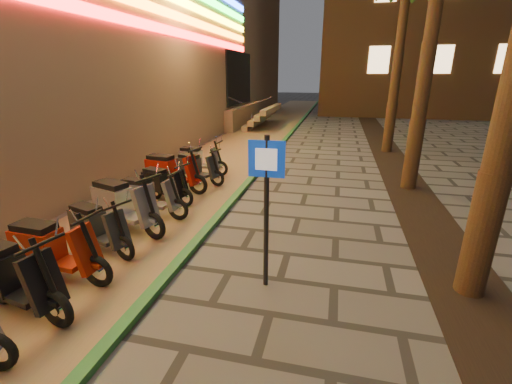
% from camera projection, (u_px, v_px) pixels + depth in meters
% --- Properties ---
extents(ground, '(120.00, 120.00, 0.00)m').
position_uv_depth(ground, '(186.00, 349.00, 4.01)').
color(ground, '#474442').
rests_on(ground, ground).
extents(parking_strip, '(3.40, 60.00, 0.01)m').
position_uv_depth(parking_strip, '(230.00, 154.00, 13.78)').
color(parking_strip, '#8C7251').
rests_on(parking_strip, ground).
extents(green_curb, '(0.18, 60.00, 0.10)m').
position_uv_depth(green_curb, '(272.00, 155.00, 13.39)').
color(green_curb, '#286B32').
rests_on(green_curb, ground).
extents(planting_strip, '(1.20, 40.00, 0.02)m').
position_uv_depth(planting_strip, '(423.00, 214.00, 7.82)').
color(planting_strip, black).
rests_on(planting_strip, ground).
extents(pedestrian_sign, '(0.50, 0.09, 2.29)m').
position_uv_depth(pedestrian_sign, '(266.00, 193.00, 4.75)').
color(pedestrian_sign, black).
rests_on(pedestrian_sign, ground).
extents(scooter_4, '(1.75, 0.75, 1.23)m').
position_uv_depth(scooter_4, '(10.00, 276.00, 4.50)').
color(scooter_4, black).
rests_on(scooter_4, ground).
extents(scooter_5, '(1.68, 0.59, 1.19)m').
position_uv_depth(scooter_5, '(52.00, 249.00, 5.24)').
color(scooter_5, black).
rests_on(scooter_5, ground).
extents(scooter_6, '(1.50, 0.80, 1.07)m').
position_uv_depth(scooter_6, '(96.00, 227.00, 6.12)').
color(scooter_6, black).
rests_on(scooter_6, ground).
extents(scooter_7, '(1.81, 0.96, 1.29)m').
position_uv_depth(scooter_7, '(122.00, 204.00, 6.91)').
color(scooter_7, black).
rests_on(scooter_7, ground).
extents(scooter_8, '(1.59, 0.56, 1.12)m').
position_uv_depth(scooter_8, '(147.00, 196.00, 7.61)').
color(scooter_8, black).
rests_on(scooter_8, ground).
extents(scooter_9, '(1.50, 0.78, 1.06)m').
position_uv_depth(scooter_9, '(163.00, 184.00, 8.53)').
color(scooter_9, black).
rests_on(scooter_9, ground).
extents(scooter_10, '(1.82, 0.73, 1.27)m').
position_uv_depth(scooter_10, '(170.00, 171.00, 9.28)').
color(scooter_10, black).
rests_on(scooter_10, ground).
extents(scooter_11, '(1.53, 0.73, 1.08)m').
position_uv_depth(scooter_11, '(196.00, 167.00, 10.00)').
color(scooter_11, black).
rests_on(scooter_11, ground).
extents(scooter_12, '(1.59, 0.56, 1.12)m').
position_uv_depth(scooter_12, '(198.00, 159.00, 10.85)').
color(scooter_12, black).
rests_on(scooter_12, ground).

